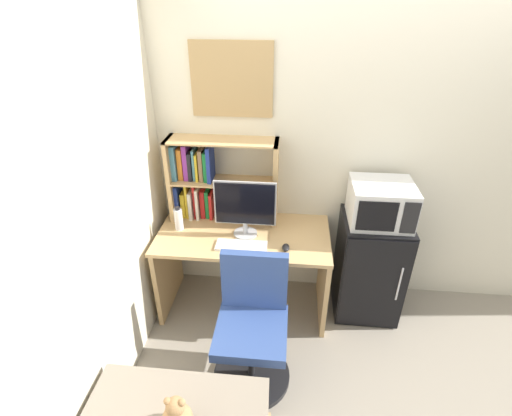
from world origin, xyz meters
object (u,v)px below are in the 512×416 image
object	(u,v)px
teddy_bear	(177,416)
monitor	(245,207)
keyboard	(241,246)
microwave	(381,203)
wall_corkboard	(232,80)
hutch_bookshelf	(206,178)
mini_fridge	(369,266)
computer_mouse	(286,248)
water_bottle	(179,219)
desk_chair	(252,330)

from	to	relation	value
teddy_bear	monitor	bearing A→B (deg)	82.83
keyboard	microwave	world-z (taller)	microwave
wall_corkboard	keyboard	bearing A→B (deg)	-77.09
hutch_bookshelf	microwave	xyz separation A→B (m)	(1.32, -0.15, -0.06)
hutch_bookshelf	mini_fridge	distance (m)	1.48
teddy_bear	computer_mouse	bearing A→B (deg)	67.82
mini_fridge	microwave	bearing A→B (deg)	90.05
mini_fridge	keyboard	bearing A→B (deg)	-165.54
water_bottle	computer_mouse	bearing A→B (deg)	-12.84
keyboard	wall_corkboard	bearing A→B (deg)	102.91
monitor	computer_mouse	distance (m)	0.42
computer_mouse	microwave	distance (m)	0.77
computer_mouse	wall_corkboard	world-z (taller)	wall_corkboard
water_bottle	mini_fridge	distance (m)	1.56
monitor	water_bottle	bearing A→B (deg)	177.40
wall_corkboard	hutch_bookshelf	bearing A→B (deg)	-156.20
computer_mouse	microwave	size ratio (longest dim) A/B	0.21
keyboard	mini_fridge	distance (m)	1.07
teddy_bear	mini_fridge	bearing A→B (deg)	51.22
microwave	hutch_bookshelf	bearing A→B (deg)	173.43
mini_fridge	teddy_bear	size ratio (longest dim) A/B	3.77
microwave	wall_corkboard	xyz separation A→B (m)	(-1.11, 0.24, 0.80)
hutch_bookshelf	monitor	xyz separation A→B (m)	(0.33, -0.24, -0.10)
monitor	mini_fridge	xyz separation A→B (m)	(0.98, 0.09, -0.55)
microwave	teddy_bear	xyz separation A→B (m)	(-1.15, -1.44, -0.45)
teddy_bear	hutch_bookshelf	bearing A→B (deg)	95.90
monitor	keyboard	bearing A→B (deg)	-93.02
monitor	desk_chair	distance (m)	0.87
mini_fridge	wall_corkboard	distance (m)	1.79
water_bottle	desk_chair	bearing A→B (deg)	-45.55
wall_corkboard	water_bottle	bearing A→B (deg)	-142.03
microwave	desk_chair	size ratio (longest dim) A/B	0.48
hutch_bookshelf	monitor	bearing A→B (deg)	-35.89
keyboard	teddy_bear	xyz separation A→B (m)	(-0.16, -1.18, -0.18)
water_bottle	teddy_bear	distance (m)	1.44
computer_mouse	wall_corkboard	xyz separation A→B (m)	(-0.44, 0.50, 1.06)
teddy_bear	wall_corkboard	size ratio (longest dim) A/B	0.39
keyboard	water_bottle	world-z (taller)	water_bottle
keyboard	desk_chair	bearing A→B (deg)	-74.52
microwave	desk_chair	world-z (taller)	microwave
water_bottle	wall_corkboard	bearing A→B (deg)	37.97
water_bottle	wall_corkboard	distance (m)	1.11
monitor	mini_fridge	world-z (taller)	monitor
computer_mouse	microwave	bearing A→B (deg)	20.91
monitor	keyboard	world-z (taller)	monitor
microwave	monitor	bearing A→B (deg)	-174.77
computer_mouse	mini_fridge	xyz separation A→B (m)	(0.67, 0.25, -0.32)
desk_chair	wall_corkboard	bearing A→B (deg)	104.15
computer_mouse	teddy_bear	bearing A→B (deg)	-112.18
water_bottle	microwave	bearing A→B (deg)	2.52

